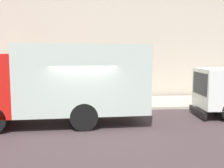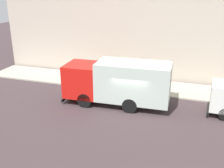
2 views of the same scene
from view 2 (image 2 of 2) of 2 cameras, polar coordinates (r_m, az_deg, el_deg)
The scene contains 6 objects.
ground at distance 19.38m, azimuth 4.10°, elevation -5.49°, with size 80.00×80.00×0.00m, color #423436.
sidewalk at distance 23.67m, azimuth 6.91°, elevation -0.46°, with size 3.60×30.00×0.13m, color #B4AE9B.
building_facade at distance 24.63m, azimuth 8.49°, elevation 12.42°, with size 0.50×30.00×10.20m, color #C2B4A1.
large_utility_truck at distance 19.49m, azimuth 1.26°, elevation 0.58°, with size 2.86×7.94×3.31m.
pedestrian_walking at distance 25.38m, azimuth -0.82°, elevation 3.46°, with size 0.45×0.45×1.68m.
traffic_cone_orange at distance 24.12m, azimuth -7.01°, elevation 0.98°, with size 0.48×0.48×0.69m, color orange.
Camera 2 is at (-16.96, -3.99, 8.48)m, focal length 42.73 mm.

